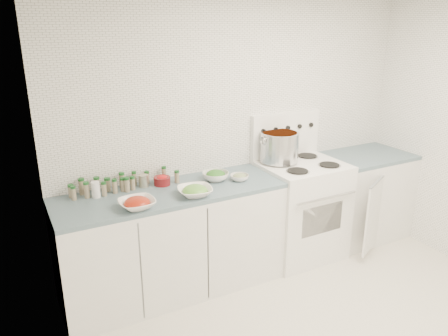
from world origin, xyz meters
TOP-DOWN VIEW (x-y plane):
  - room_walls at (0.00, 0.00)m, footprint 3.54×3.04m
  - counter_left at (-0.82, 1.19)m, footprint 1.85×0.62m
  - stove at (0.48, 1.19)m, footprint 0.76×0.70m
  - counter_right at (1.30, 1.19)m, footprint 0.89×0.81m
  - stock_pot at (0.31, 1.32)m, footprint 0.38×0.36m
  - bowl_tomato at (-1.16, 0.99)m, footprint 0.27×0.27m
  - bowl_snowpea at (-0.69, 1.01)m, footprint 0.31×0.31m
  - bowl_broccoli at (-0.39, 1.25)m, footprint 0.29×0.29m
  - bowl_zucchini at (-0.22, 1.14)m, footprint 0.19×0.19m
  - bowl_pepper at (-0.84, 1.35)m, footprint 0.14×0.14m
  - salt_canister at (-1.38, 1.34)m, footprint 0.06×0.06m
  - tin_can at (-0.99, 1.38)m, footprint 0.10×0.10m
  - spice_cluster at (-1.21, 1.40)m, footprint 0.88×0.16m

SIDE VIEW (x-z plane):
  - counter_right at x=1.30m, z-range 0.00..0.90m
  - counter_left at x=-0.82m, z-range 0.00..0.90m
  - stove at x=0.48m, z-range -0.18..1.18m
  - bowl_zucchini at x=-0.22m, z-range 0.90..0.96m
  - bowl_tomato at x=-1.16m, z-range 0.89..0.98m
  - bowl_snowpea at x=-0.69m, z-range 0.89..0.98m
  - bowl_pepper at x=-0.84m, z-range 0.90..0.98m
  - bowl_broccoli at x=-0.39m, z-range 0.90..0.99m
  - tin_can at x=-0.99m, z-range 0.90..1.00m
  - spice_cluster at x=-1.21m, z-range 0.89..1.03m
  - salt_canister at x=-1.38m, z-range 0.90..1.03m
  - stock_pot at x=0.31m, z-range 0.96..1.23m
  - room_walls at x=0.00m, z-range 0.30..2.82m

